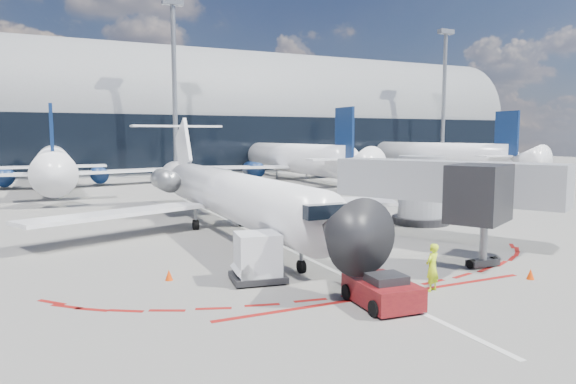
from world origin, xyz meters
name	(u,v)px	position (x,y,z in m)	size (l,w,h in m)	color
ground	(271,241)	(0.00, 0.00, 0.00)	(260.00, 260.00, 0.00)	slate
apron_centerline	(259,235)	(0.00, 2.00, 0.01)	(0.25, 40.00, 0.01)	silver
apron_stop_bar	(385,295)	(0.00, -11.50, 0.01)	(14.00, 0.25, 0.01)	maroon
terminal_building	(125,122)	(0.00, 64.97, 8.52)	(150.00, 24.15, 24.00)	gray
jet_bridge	(437,188)	(9.79, -3.01, 3.01)	(10.03, 15.20, 4.90)	#989BA0
light_mast_centre	(175,92)	(5.00, 48.00, 12.50)	(0.70, 0.70, 25.00)	gray
light_mast_east	(444,102)	(55.00, 48.00, 12.50)	(0.70, 0.70, 25.00)	gray
regional_jet	(225,192)	(-1.52, 3.95, 2.56)	(24.85, 30.64, 7.67)	white
pushback_tug	(382,291)	(-0.79, -12.44, 0.54)	(2.18, 4.76, 1.22)	#580C12
ramp_worker	(432,267)	(2.03, -11.82, 0.97)	(0.71, 0.46, 1.93)	#D7FF1A
uld_container	(258,258)	(-3.81, -7.66, 1.04)	(2.47, 2.19, 2.10)	black
safety_cone_left	(169,275)	(-7.22, -5.90, 0.23)	(0.34, 0.34, 0.47)	#E63B04
safety_cone_right	(530,274)	(7.05, -12.27, 0.23)	(0.33, 0.33, 0.46)	#E63B04
bg_airliner_1	(52,140)	(-11.53, 40.79, 5.72)	(35.39, 37.47, 11.45)	white
bg_airliner_2	(289,137)	(20.09, 41.05, 5.98)	(36.99, 39.17, 11.97)	white
bg_airliner_3	(430,137)	(45.42, 40.20, 6.01)	(37.15, 39.34, 12.02)	white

